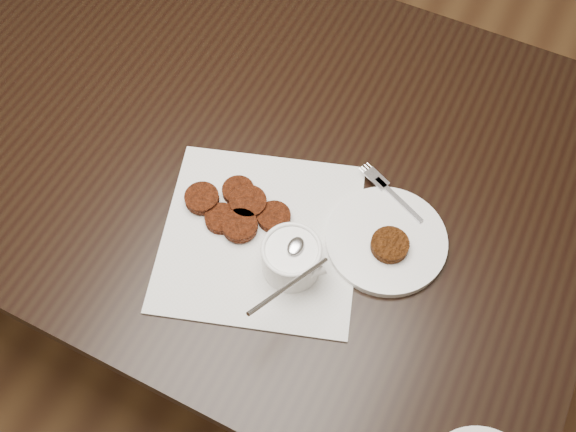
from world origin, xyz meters
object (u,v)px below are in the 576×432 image
(napkin, at_px, (260,236))
(plate_with_patty, at_px, (387,238))
(table, at_px, (229,223))
(sauce_ramekin, at_px, (291,248))

(napkin, height_order, plate_with_patty, plate_with_patty)
(table, xyz_separation_m, sauce_ramekin, (0.26, -0.20, 0.45))
(napkin, relative_size, sauce_ramekin, 2.48)
(table, relative_size, plate_with_patty, 7.15)
(napkin, xyz_separation_m, sauce_ramekin, (0.07, -0.03, 0.07))
(napkin, height_order, sauce_ramekin, sauce_ramekin)
(napkin, bearing_deg, sauce_ramekin, -21.73)
(table, height_order, plate_with_patty, plate_with_patty)
(plate_with_patty, bearing_deg, sauce_ramekin, -136.87)
(napkin, bearing_deg, table, 137.98)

